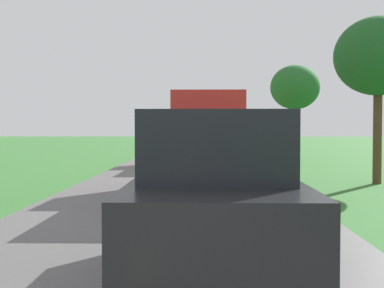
# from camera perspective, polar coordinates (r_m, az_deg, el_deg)

# --- Properties ---
(banana_truck_near) EXTENTS (2.38, 5.82, 2.80)m
(banana_truck_near) POSITION_cam_1_polar(r_m,az_deg,el_deg) (13.82, 1.77, 0.39)
(banana_truck_near) COLOR #2D2D30
(banana_truck_near) RESTS_ON road_surface
(banana_truck_far) EXTENTS (2.38, 5.81, 2.80)m
(banana_truck_far) POSITION_cam_1_polar(r_m,az_deg,el_deg) (23.87, 1.09, 1.02)
(banana_truck_far) COLOR #2D2D30
(banana_truck_far) RESTS_ON road_surface
(roadside_tree_near_left) EXTENTS (2.63, 2.63, 5.17)m
(roadside_tree_near_left) POSITION_cam_1_polar(r_m,az_deg,el_deg) (27.62, 11.59, 6.25)
(roadside_tree_near_left) COLOR #4C3823
(roadside_tree_near_left) RESTS_ON ground
(roadside_tree_mid_right) EXTENTS (2.83, 2.83, 5.42)m
(roadside_tree_mid_right) POSITION_cam_1_polar(r_m,az_deg,el_deg) (17.54, 20.36, 9.24)
(roadside_tree_mid_right) COLOR #4C3823
(roadside_tree_mid_right) RESTS_ON ground
(following_car) EXTENTS (1.74, 4.10, 1.92)m
(following_car) POSITION_cam_1_polar(r_m,az_deg,el_deg) (5.61, 2.52, -5.92)
(following_car) COLOR black
(following_car) RESTS_ON road_surface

